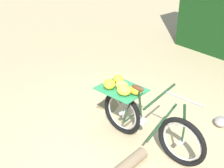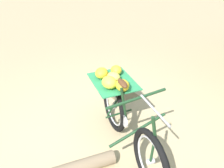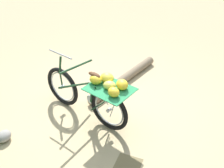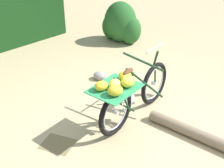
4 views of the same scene
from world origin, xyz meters
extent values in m
plane|color=tan|center=(0.00, 0.00, 0.00)|extent=(60.00, 60.00, 0.00)
torus|color=black|center=(-0.01, -0.77, 0.36)|extent=(0.28, 0.72, 0.73)
torus|color=#B7B7BC|center=(-0.01, -0.77, 0.36)|extent=(0.19, 0.55, 0.57)
cylinder|color=#B7B7BC|center=(-0.01, -0.77, 0.36)|extent=(0.09, 0.08, 0.06)
torus|color=black|center=(0.30, 0.24, 0.36)|extent=(0.28, 0.72, 0.73)
torus|color=#B7B7BC|center=(0.30, 0.24, 0.36)|extent=(0.19, 0.55, 0.57)
cylinder|color=#B7B7BC|center=(0.30, 0.24, 0.36)|extent=(0.09, 0.08, 0.06)
cylinder|color=#19381E|center=(0.09, -0.46, 0.53)|extent=(0.68, 0.24, 0.30)
cylinder|color=#19381E|center=(0.11, -0.39, 0.92)|extent=(0.69, 0.24, 0.11)
cylinder|color=#19381E|center=(0.20, -0.09, 0.64)|extent=(0.12, 0.07, 0.49)
cylinder|color=#19381E|center=(0.25, 0.06, 0.38)|extent=(0.37, 0.13, 0.05)
cylinder|color=#19381E|center=(0.26, 0.09, 0.59)|extent=(0.31, 0.12, 0.47)
cylinder|color=#19381E|center=(-0.01, -0.78, 0.52)|extent=(0.05, 0.04, 0.30)
cylinder|color=#19381E|center=(0.00, -0.76, 0.81)|extent=(0.10, 0.06, 0.30)
cylinder|color=gray|center=(0.01, -0.73, 1.02)|extent=(0.18, 0.50, 0.02)
ellipsoid|color=#4C2D19|center=(0.22, -0.03, 0.91)|extent=(0.15, 0.24, 0.06)
cylinder|color=#B7B7BC|center=(0.19, -0.13, 0.40)|extent=(0.07, 0.16, 0.16)
cylinder|color=#B7B7BC|center=(0.27, 0.15, 0.56)|extent=(0.20, 0.08, 0.39)
cylinder|color=#B7B7BC|center=(0.33, 0.35, 0.56)|extent=(0.24, 0.09, 0.39)
cube|color=brown|center=(0.31, 0.26, 0.76)|extent=(0.60, 0.70, 0.02)
cube|color=#287F4C|center=(0.31, 0.26, 0.78)|extent=(0.72, 0.81, 0.01)
ellipsoid|color=gold|center=(0.25, 0.01, 0.85)|extent=(0.23, 0.25, 0.14)
ellipsoid|color=yellow|center=(0.16, 0.15, 0.86)|extent=(0.23, 0.25, 0.16)
ellipsoid|color=#CCC64C|center=(0.31, 0.25, 0.84)|extent=(0.18, 0.21, 0.12)
ellipsoid|color=gold|center=(0.24, 0.43, 0.85)|extent=(0.27, 0.27, 0.15)
ellipsoid|color=gold|center=(0.46, 0.38, 0.85)|extent=(0.22, 0.23, 0.13)
cube|color=olive|center=(0.98, 0.78, 0.00)|extent=(0.44, 0.36, 0.01)
camera|label=1|loc=(-3.23, -1.27, 2.90)|focal=47.31mm
camera|label=2|loc=(-1.37, -1.82, 2.31)|focal=36.74mm
camera|label=3|loc=(3.66, 1.60, 3.27)|focal=47.25mm
camera|label=4|loc=(-0.94, 3.60, 2.92)|focal=49.23mm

